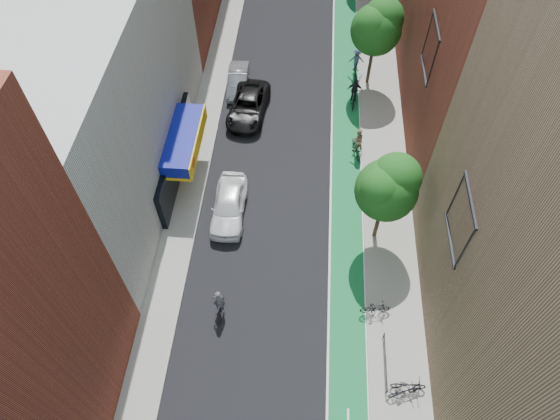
% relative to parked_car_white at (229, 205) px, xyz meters
% --- Properties ---
extents(ground, '(160.00, 160.00, 0.00)m').
position_rel_parked_car_white_xyz_m(ground, '(3.17, -11.09, -0.82)').
color(ground, black).
rests_on(ground, ground).
extents(bike_lane, '(2.00, 68.00, 0.01)m').
position_rel_parked_car_white_xyz_m(bike_lane, '(7.17, 14.91, -0.81)').
color(bike_lane, '#136C36').
rests_on(bike_lane, ground).
extents(sidewalk_left, '(2.00, 68.00, 0.15)m').
position_rel_parked_car_white_xyz_m(sidewalk_left, '(-2.83, 14.91, -0.74)').
color(sidewalk_left, gray).
rests_on(sidewalk_left, ground).
extents(sidewalk_right, '(3.00, 68.00, 0.15)m').
position_rel_parked_car_white_xyz_m(sidewalk_right, '(9.67, 14.91, -0.74)').
color(sidewalk_right, gray).
rests_on(sidewalk_right, ground).
extents(building_left_white, '(8.00, 20.00, 12.00)m').
position_rel_parked_car_white_xyz_m(building_left_white, '(-7.83, 2.91, 5.18)').
color(building_left_white, silver).
rests_on(building_left_white, ground).
extents(tree_near, '(3.40, 3.36, 6.42)m').
position_rel_parked_car_white_xyz_m(tree_near, '(8.81, -1.07, 3.84)').
color(tree_near, '#332619').
rests_on(tree_near, ground).
extents(tree_mid, '(3.55, 3.53, 6.74)m').
position_rel_parked_car_white_xyz_m(tree_mid, '(8.81, 12.93, 4.07)').
color(tree_mid, '#332619').
rests_on(tree_mid, ground).
extents(parked_car_white, '(1.95, 4.80, 1.63)m').
position_rel_parked_car_white_xyz_m(parked_car_white, '(0.00, 0.00, 0.00)').
color(parked_car_white, white).
rests_on(parked_car_white, ground).
extents(parked_car_black, '(2.94, 5.51, 1.47)m').
position_rel_parked_car_white_xyz_m(parked_car_black, '(0.17, 8.92, -0.08)').
color(parked_car_black, black).
rests_on(parked_car_black, ground).
extents(parked_car_silver, '(1.63, 4.14, 1.34)m').
position_rel_parked_car_white_xyz_m(parked_car_silver, '(-0.92, 11.67, -0.15)').
color(parked_car_silver, gray).
rests_on(parked_car_silver, ground).
extents(cyclist_lead, '(0.73, 1.71, 2.07)m').
position_rel_parked_car_white_xyz_m(cyclist_lead, '(0.38, -6.57, -0.11)').
color(cyclist_lead, black).
rests_on(cyclist_lead, ground).
extents(cyclist_lane_near, '(0.98, 1.93, 2.10)m').
position_rel_parked_car_white_xyz_m(cyclist_lane_near, '(7.78, 5.57, 0.06)').
color(cyclist_lane_near, black).
rests_on(cyclist_lane_near, ground).
extents(cyclist_lane_mid, '(1.12, 1.86, 2.19)m').
position_rel_parked_car_white_xyz_m(cyclist_lane_mid, '(7.68, 10.48, 0.02)').
color(cyclist_lane_mid, black).
rests_on(cyclist_lane_mid, ground).
extents(cyclist_lane_far, '(1.14, 1.84, 2.10)m').
position_rel_parked_car_white_xyz_m(cyclist_lane_far, '(7.87, 14.10, 0.11)').
color(cyclist_lane_far, black).
rests_on(cyclist_lane_far, ground).
extents(parked_bike_near, '(1.68, 1.02, 0.84)m').
position_rel_parked_car_white_xyz_m(parked_bike_near, '(9.76, -10.27, -0.25)').
color(parked_bike_near, black).
rests_on(parked_bike_near, sidewalk_right).
extents(parked_bike_mid, '(1.68, 0.67, 0.98)m').
position_rel_parked_car_white_xyz_m(parked_bike_mid, '(8.57, -6.08, -0.18)').
color(parked_bike_mid, black).
rests_on(parked_bike_mid, sidewalk_right).
extents(parked_bike_far, '(1.72, 0.63, 0.90)m').
position_rel_parked_car_white_xyz_m(parked_bike_far, '(10.00, -9.96, -0.22)').
color(parked_bike_far, black).
rests_on(parked_bike_far, sidewalk_right).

